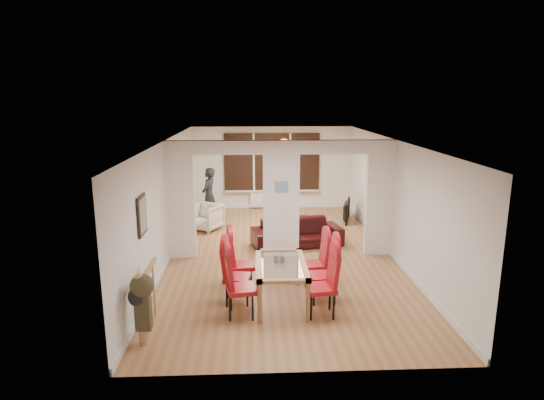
{
  "coord_description": "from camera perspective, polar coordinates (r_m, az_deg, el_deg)",
  "views": [
    {
      "loc": [
        -0.65,
        -9.76,
        3.53
      ],
      "look_at": [
        -0.17,
        0.6,
        1.15
      ],
      "focal_mm": 30.0,
      "sensor_mm": 36.0,
      "label": 1
    }
  ],
  "objects": [
    {
      "name": "bottle",
      "position": [
        12.68,
        2.64,
        -1.38
      ],
      "size": [
        0.08,
        0.08,
        0.31
      ],
      "primitive_type": "cylinder",
      "color": "#143F19",
      "rests_on": "coffee_table"
    },
    {
      "name": "stair_newel",
      "position": [
        7.38,
        -15.21,
        -11.34
      ],
      "size": [
        0.4,
        1.2,
        1.1
      ],
      "primitive_type": null,
      "color": "#AD7E4F",
      "rests_on": "floor"
    },
    {
      "name": "dining_chair_rc",
      "position": [
        8.6,
        5.44,
        -7.62
      ],
      "size": [
        0.46,
        0.46,
        1.04
      ],
      "primitive_type": null,
      "rotation": [
        0.0,
        0.0,
        0.13
      ],
      "color": "#A01019",
      "rests_on": "floor"
    },
    {
      "name": "bay_window_blinds",
      "position": [
        14.36,
        -0.01,
        4.81
      ],
      "size": [
        3.0,
        0.08,
        1.8
      ],
      "primitive_type": "cube",
      "color": "black",
      "rests_on": "room_walls"
    },
    {
      "name": "coffee_table",
      "position": [
        12.63,
        2.33,
        -2.72
      ],
      "size": [
        1.09,
        0.59,
        0.24
      ],
      "primitive_type": null,
      "rotation": [
        0.0,
        0.0,
        0.06
      ],
      "color": "black",
      "rests_on": "floor"
    },
    {
      "name": "dining_table",
      "position": [
        8.02,
        1.12,
        -10.33
      ],
      "size": [
        0.87,
        1.54,
        0.72
      ],
      "primitive_type": null,
      "color": "#986438",
      "rests_on": "floor"
    },
    {
      "name": "divider_wall",
      "position": [
        10.03,
        1.15,
        0.1
      ],
      "size": [
        5.0,
        0.18,
        2.6
      ],
      "primitive_type": "cube",
      "color": "white",
      "rests_on": "floor"
    },
    {
      "name": "dining_chair_lb",
      "position": [
        7.96,
        -4.42,
        -9.15
      ],
      "size": [
        0.5,
        0.5,
        1.08
      ],
      "primitive_type": null,
      "rotation": [
        0.0,
        0.0,
        -0.17
      ],
      "color": "#A01019",
      "rests_on": "floor"
    },
    {
      "name": "dining_chair_rb",
      "position": [
        8.03,
        6.45,
        -8.93
      ],
      "size": [
        0.46,
        0.46,
        1.1
      ],
      "primitive_type": null,
      "rotation": [
        0.0,
        0.0,
        0.05
      ],
      "color": "#A01019",
      "rests_on": "floor"
    },
    {
      "name": "television",
      "position": [
        13.23,
        9.0,
        -1.32
      ],
      "size": [
        1.06,
        0.42,
        0.61
      ],
      "primitive_type": "imported",
      "rotation": [
        0.0,
        0.0,
        1.3
      ],
      "color": "black",
      "rests_on": "floor"
    },
    {
      "name": "bowl",
      "position": [
        12.57,
        1.91,
        -2.09
      ],
      "size": [
        0.22,
        0.22,
        0.05
      ],
      "primitive_type": "imported",
      "color": "black",
      "rests_on": "coffee_table"
    },
    {
      "name": "shoes",
      "position": [
        9.97,
        0.91,
        -7.51
      ],
      "size": [
        0.22,
        0.24,
        0.09
      ],
      "primitive_type": null,
      "color": "black",
      "rests_on": "floor"
    },
    {
      "name": "wall_poster",
      "position": [
        7.82,
        -16.0,
        -1.84
      ],
      "size": [
        0.04,
        0.52,
        0.67
      ],
      "primitive_type": "cube",
      "color": "gray",
      "rests_on": "room_walls"
    },
    {
      "name": "sofa",
      "position": [
        10.97,
        3.15,
        -4.14
      ],
      "size": [
        2.27,
        1.27,
        0.62
      ],
      "primitive_type": "imported",
      "rotation": [
        0.0,
        0.0,
        0.21
      ],
      "color": "black",
      "rests_on": "floor"
    },
    {
      "name": "person",
      "position": [
        12.94,
        -7.91,
        0.58
      ],
      "size": [
        0.66,
        0.53,
        1.57
      ],
      "primitive_type": "imported",
      "rotation": [
        0.0,
        0.0,
        -1.88
      ],
      "color": "black",
      "rests_on": "floor"
    },
    {
      "name": "room_walls",
      "position": [
        10.03,
        1.15,
        0.1
      ],
      "size": [
        5.0,
        9.0,
        2.6
      ],
      "primitive_type": null,
      "color": "silver",
      "rests_on": "floor"
    },
    {
      "name": "floor",
      "position": [
        10.4,
        1.12,
        -6.9
      ],
      "size": [
        5.0,
        9.0,
        0.01
      ],
      "primitive_type": "cube",
      "color": "#9D6A3F",
      "rests_on": "ground"
    },
    {
      "name": "pendant_light",
      "position": [
        13.17,
        1.53,
        6.92
      ],
      "size": [
        0.36,
        0.36,
        0.36
      ],
      "primitive_type": "sphere",
      "color": "orange",
      "rests_on": "room_walls"
    },
    {
      "name": "pillar_photo",
      "position": [
        9.87,
        1.2,
        1.67
      ],
      "size": [
        0.3,
        0.03,
        0.25
      ],
      "primitive_type": "cube",
      "color": "#4C8CD8",
      "rests_on": "divider_wall"
    },
    {
      "name": "dining_chair_ra",
      "position": [
        7.54,
        6.2,
        -10.36
      ],
      "size": [
        0.49,
        0.49,
        1.11
      ],
      "primitive_type": null,
      "rotation": [
        0.0,
        0.0,
        0.12
      ],
      "color": "#A01019",
      "rests_on": "floor"
    },
    {
      "name": "radiator",
      "position": [
        14.54,
        -0.01,
        0.1
      ],
      "size": [
        1.4,
        0.08,
        0.5
      ],
      "primitive_type": "cube",
      "color": "white",
      "rests_on": "floor"
    },
    {
      "name": "dining_chair_la",
      "position": [
        7.49,
        -3.88,
        -10.48
      ],
      "size": [
        0.52,
        0.52,
        1.11
      ],
      "primitive_type": null,
      "rotation": [
        0.0,
        0.0,
        0.19
      ],
      "color": "#A01019",
      "rests_on": "floor"
    },
    {
      "name": "armchair",
      "position": [
        12.35,
        -8.35,
        -2.13
      ],
      "size": [
        1.03,
        1.04,
        0.7
      ],
      "primitive_type": "imported",
      "rotation": [
        0.0,
        0.0,
        -0.53
      ],
      "color": "beige",
      "rests_on": "floor"
    },
    {
      "name": "dining_chair_lc",
      "position": [
        8.48,
        -3.86,
        -7.71
      ],
      "size": [
        0.51,
        0.51,
        1.08
      ],
      "primitive_type": null,
      "rotation": [
        0.0,
        0.0,
        0.19
      ],
      "color": "#A01019",
      "rests_on": "floor"
    }
  ]
}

